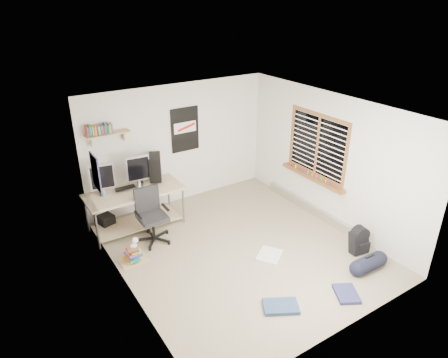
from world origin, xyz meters
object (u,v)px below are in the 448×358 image
desk (136,210)px  book_stack (133,254)px  office_chair (152,217)px  duffel_bag (369,263)px  backpack (359,242)px

desk → book_stack: desk is taller
office_chair → duffel_bag: office_chair is taller
book_stack → desk: bearing=65.1°
office_chair → book_stack: size_ratio=2.14×
office_chair → backpack: size_ratio=2.55×
book_stack → duffel_bag: bearing=-36.3°
duffel_bag → desk: bearing=130.5°
desk → book_stack: size_ratio=3.80×
desk → duffel_bag: size_ratio=3.47×
duffel_bag → book_stack: size_ratio=1.10×
backpack → book_stack: 3.83m
desk → duffel_bag: bearing=-28.6°
desk → backpack: desk is taller
backpack → duffel_bag: bearing=-110.4°
desk → book_stack: (-0.46, -0.99, -0.21)m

